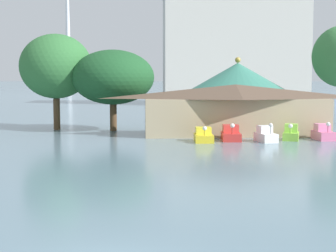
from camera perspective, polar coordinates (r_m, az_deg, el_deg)
name	(u,v)px	position (r m, az deg, el deg)	size (l,w,h in m)	color
pedal_boat_yellow	(204,136)	(45.21, 3.93, -1.10)	(1.68, 2.93, 1.45)	yellow
pedal_boat_red	(231,134)	(46.30, 6.92, -0.91)	(1.80, 2.97, 1.62)	red
pedal_boat_white	(266,135)	(45.77, 10.68, -1.01)	(1.76, 2.48, 1.71)	white
pedal_boat_lime	(291,134)	(47.60, 13.36, -0.82)	(2.00, 2.58, 1.53)	#8CCC3F
pedal_boat_pink	(323,133)	(48.46, 16.67, -0.78)	(1.53, 2.54, 1.67)	pink
boathouse	(236,109)	(50.45, 7.42, 1.89)	(18.76, 5.78, 4.90)	tan
green_roof_pavilion	(237,89)	(64.48, 7.64, 4.09)	(13.41, 13.41, 8.08)	brown
shoreline_tree_tall_left	(56,67)	(56.74, -12.21, 6.40)	(7.64, 7.64, 10.18)	brown
shoreline_tree_mid	(113,77)	(54.52, -6.06, 5.34)	(8.61, 8.61, 8.45)	brown
background_building_block	(234,48)	(111.26, 7.27, 8.47)	(30.13, 12.50, 23.57)	beige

